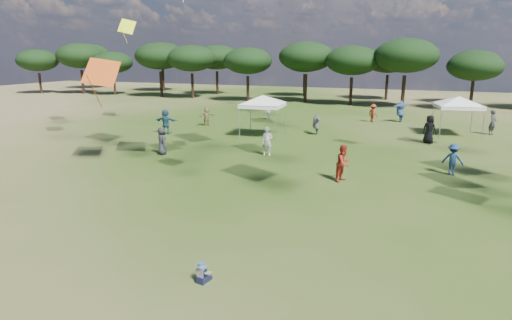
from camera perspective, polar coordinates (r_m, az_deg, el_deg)
The scene contains 5 objects.
tree_line at distance 54.06m, azimuth 18.56°, elevation 12.79°, with size 108.78×17.63×7.77m.
tent_left at distance 31.00m, azimuth 0.91°, elevation 8.41°, with size 5.82×5.82×3.29m.
tent_right at distance 34.82m, azimuth 25.47°, elevation 7.46°, with size 6.00×6.00×3.16m.
toddler at distance 11.70m, azimuth -7.15°, elevation -14.78°, with size 0.40×0.44×0.57m.
festival_crowd at distance 31.71m, azimuth 11.39°, elevation 4.63°, with size 27.15×21.78×1.91m.
Camera 1 is at (5.25, -6.58, 5.85)m, focal length 30.00 mm.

